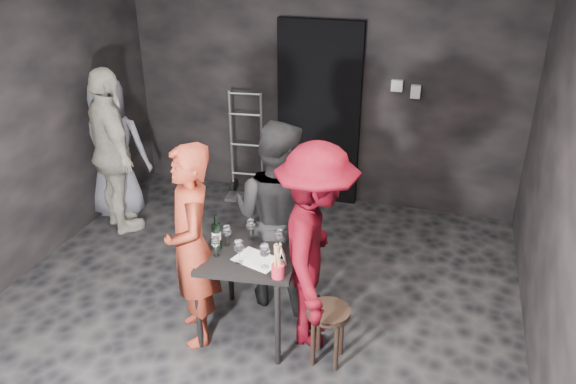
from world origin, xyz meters
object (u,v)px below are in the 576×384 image
(woman_black, at_px, (277,207))
(bystander_grey, at_px, (113,146))
(tasting_table, at_px, (251,262))
(man_maroon, at_px, (316,238))
(bystander_cream, at_px, (110,138))
(hand_truck, at_px, (246,178))
(wine_bottle, at_px, (216,235))
(breadstick_cup, at_px, (278,262))
(stool, at_px, (328,321))
(server_red, at_px, (191,238))

(woman_black, height_order, bystander_grey, woman_black)
(tasting_table, xyz_separation_m, woman_black, (0.06, 0.48, 0.25))
(man_maroon, distance_m, bystander_cream, 2.69)
(hand_truck, height_order, wine_bottle, hand_truck)
(breadstick_cup, bearing_deg, bystander_cream, 147.60)
(woman_black, bearing_deg, man_maroon, 145.51)
(stool, relative_size, man_maroon, 0.26)
(bystander_grey, bearing_deg, man_maroon, 137.86)
(stool, height_order, bystander_grey, bystander_grey)
(stool, bearing_deg, woman_black, 133.16)
(stool, distance_m, bystander_grey, 3.30)
(bystander_cream, distance_m, wine_bottle, 2.08)
(hand_truck, xyz_separation_m, server_red, (0.54, -2.50, 0.67))
(bystander_cream, distance_m, breadstick_cup, 2.68)
(server_red, relative_size, bystander_grey, 1.11)
(breadstick_cup, bearing_deg, stool, 15.35)
(stool, xyz_separation_m, breadstick_cup, (-0.36, -0.10, 0.51))
(man_maroon, xyz_separation_m, wine_bottle, (-0.76, -0.11, -0.05))
(man_maroon, height_order, bystander_cream, bystander_cream)
(hand_truck, relative_size, man_maroon, 0.70)
(bystander_grey, distance_m, breadstick_cup, 3.02)
(hand_truck, xyz_separation_m, stool, (1.61, -2.48, 0.14))
(bystander_grey, relative_size, wine_bottle, 5.63)
(wine_bottle, bearing_deg, bystander_cream, 144.59)
(server_red, xyz_separation_m, bystander_grey, (-1.76, 1.66, -0.09))
(man_maroon, height_order, breadstick_cup, man_maroon)
(breadstick_cup, bearing_deg, wine_bottle, 157.76)
(hand_truck, relative_size, breadstick_cup, 4.51)
(tasting_table, relative_size, stool, 1.60)
(stool, bearing_deg, man_maroon, 125.17)
(stool, distance_m, breadstick_cup, 0.63)
(hand_truck, distance_m, stool, 2.96)
(tasting_table, height_order, bystander_grey, bystander_grey)
(breadstick_cup, bearing_deg, tasting_table, 139.12)
(hand_truck, bearing_deg, man_maroon, -64.13)
(hand_truck, distance_m, breadstick_cup, 2.94)
(hand_truck, bearing_deg, woman_black, -68.21)
(server_red, height_order, bystander_cream, bystander_cream)
(server_red, xyz_separation_m, man_maroon, (0.90, 0.26, 0.01))
(server_red, xyz_separation_m, breadstick_cup, (0.71, -0.08, -0.02))
(server_red, relative_size, wine_bottle, 6.23)
(bystander_grey, height_order, breadstick_cup, bystander_grey)
(stool, height_order, woman_black, woman_black)
(stool, relative_size, woman_black, 0.26)
(woman_black, bearing_deg, bystander_cream, -10.53)
(breadstick_cup, bearing_deg, hand_truck, 115.87)
(wine_bottle, bearing_deg, breadstick_cup, -22.24)
(hand_truck, bearing_deg, bystander_cream, -138.30)
(breadstick_cup, bearing_deg, woman_black, 108.65)
(stool, bearing_deg, wine_bottle, 171.66)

